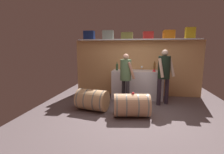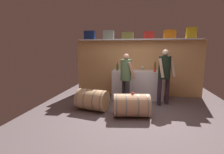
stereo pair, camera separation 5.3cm
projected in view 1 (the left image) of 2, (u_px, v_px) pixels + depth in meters
name	position (u px, v px, depth m)	size (l,w,h in m)	color
ground_plane	(135.00, 110.00, 4.49)	(5.62, 7.41, 0.02)	#605153
back_wall_panel	(137.00, 68.00, 5.86)	(4.42, 0.10, 1.95)	tan
high_shelf_board	(137.00, 40.00, 5.55)	(4.07, 0.40, 0.03)	silver
toolcase_navy	(89.00, 35.00, 5.80)	(0.36, 0.27, 0.30)	navy
toolcase_grey	(108.00, 35.00, 5.69)	(0.36, 0.29, 0.30)	gray
toolcase_olive	(127.00, 36.00, 5.59)	(0.39, 0.20, 0.23)	olive
toolcase_red	(148.00, 35.00, 5.47)	(0.33, 0.19, 0.24)	red
toolcase_orange	(169.00, 35.00, 5.37)	(0.34, 0.28, 0.28)	orange
toolcase_yellow	(190.00, 33.00, 5.25)	(0.29, 0.18, 0.35)	yellow
work_cabinet	(137.00, 84.00, 5.56)	(1.66, 0.67, 0.94)	white
wine_bottle_green	(117.00, 67.00, 5.51)	(0.08, 0.08, 0.29)	#325331
wine_bottle_amber	(155.00, 66.00, 5.42)	(0.07, 0.07, 0.32)	brown
wine_glass	(142.00, 67.00, 5.67)	(0.08, 0.08, 0.14)	white
red_funnel	(154.00, 70.00, 5.20)	(0.11, 0.11, 0.10)	red
wine_barrel_near	(132.00, 105.00, 4.00)	(0.94, 0.68, 0.58)	tan
wine_barrel_far	(92.00, 100.00, 4.43)	(0.90, 0.71, 0.58)	tan
tasting_cup	(133.00, 93.00, 3.95)	(0.06, 0.06, 0.04)	red
winemaker_pouring	(126.00, 74.00, 4.82)	(0.46, 0.49, 1.51)	#312F37
visitor_tasting	(164.00, 71.00, 4.78)	(0.54, 0.49, 1.63)	#322632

